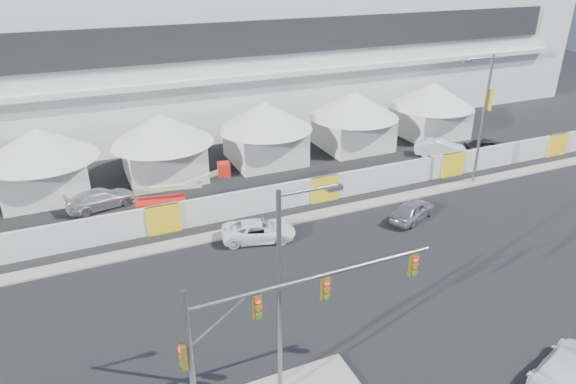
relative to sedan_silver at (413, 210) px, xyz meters
name	(u,v)px	position (x,y,z in m)	size (l,w,h in m)	color
ground	(352,343)	(-10.28, -9.31, -0.70)	(160.00, 160.00, 0.00)	black
far_curb	(486,180)	(9.72, 3.19, -0.64)	(80.00, 1.20, 0.12)	gray
stadium	(238,26)	(-1.58, 32.19, 8.75)	(80.00, 24.80, 21.98)	silver
tent_row	(215,133)	(-9.78, 14.69, 2.45)	(53.40, 8.40, 5.40)	silver
hoarding_fence	(324,188)	(-4.28, 5.19, 0.30)	(70.00, 0.25, 2.00)	silver
scaffold_tower	(516,44)	(35.72, 26.69, 5.30)	(4.40, 4.40, 12.00)	#595B60
sedan_silver	(413,210)	(0.00, 0.00, 0.00)	(4.10, 1.65, 1.40)	#A8A8AD
pickup_curb	(259,231)	(-10.85, 1.69, -0.04)	(4.77, 2.20, 1.33)	white
pickup_near	(568,368)	(-2.92, -15.11, 0.00)	(4.84, 1.97, 1.41)	white
lot_car_a	(441,148)	(9.87, 9.26, 0.07)	(4.64, 1.62, 1.53)	silver
lot_car_b	(487,146)	(14.23, 8.04, 0.03)	(4.29, 1.73, 1.46)	black
lot_car_c	(101,199)	(-19.74, 10.73, 0.01)	(4.91, 1.99, 1.42)	silver
traffic_mast	(252,338)	(-15.99, -11.40, 3.25)	(10.42, 0.65, 6.65)	gray
streetlight_median	(285,285)	(-14.41, -10.85, 4.85)	(2.60, 0.26, 9.39)	gray
streetlight_curb	(482,112)	(8.07, 3.19, 5.28)	(3.05, 0.69, 10.31)	slate
boom_lift	(170,200)	(-15.23, 8.08, 0.23)	(6.96, 2.17, 3.46)	red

